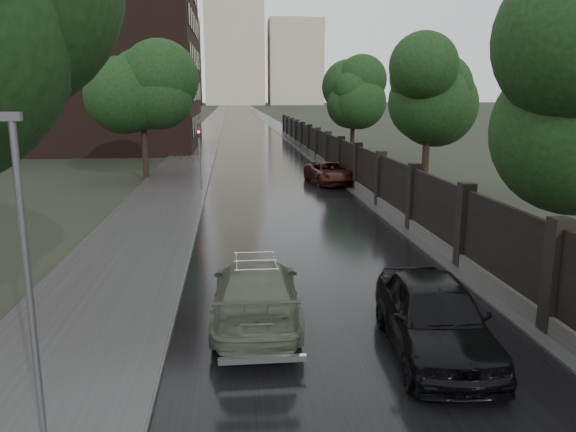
# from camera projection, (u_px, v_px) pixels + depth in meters

# --- Properties ---
(road) EXTENTS (8.00, 420.00, 0.02)m
(road) POSITION_uv_depth(u_px,v_px,m) (238.00, 111.00, 192.25)
(road) COLOR black
(road) RESTS_ON ground
(sidewalk_left) EXTENTS (4.00, 420.00, 0.16)m
(sidewalk_left) POSITION_uv_depth(u_px,v_px,m) (221.00, 110.00, 191.65)
(sidewalk_left) COLOR #2D2D2D
(sidewalk_left) RESTS_ON ground
(verge_right) EXTENTS (3.00, 420.00, 0.08)m
(verge_right) POSITION_uv_depth(u_px,v_px,m) (254.00, 110.00, 192.78)
(verge_right) COLOR #2D2D2D
(verge_right) RESTS_ON ground
(fence_right) EXTENTS (0.45, 75.72, 2.70)m
(fence_right) POSITION_uv_depth(u_px,v_px,m) (335.00, 158.00, 38.85)
(fence_right) COLOR #383533
(fence_right) RESTS_ON ground
(tree_left_far) EXTENTS (4.25, 4.25, 7.39)m
(tree_left_far) POSITION_uv_depth(u_px,v_px,m) (142.00, 96.00, 34.76)
(tree_left_far) COLOR black
(tree_left_far) RESTS_ON ground
(tree_right_b) EXTENTS (4.08, 4.08, 7.01)m
(tree_right_b) POSITION_uv_depth(u_px,v_px,m) (428.00, 102.00, 28.56)
(tree_right_b) COLOR black
(tree_right_b) RESTS_ON ground
(tree_right_c) EXTENTS (4.08, 4.08, 7.01)m
(tree_right_c) POSITION_uv_depth(u_px,v_px,m) (353.00, 99.00, 46.06)
(tree_right_c) COLOR black
(tree_right_c) RESTS_ON ground
(lamp_post) EXTENTS (0.25, 0.12, 5.11)m
(lamp_post) POSITION_uv_depth(u_px,v_px,m) (29.00, 289.00, 7.84)
(lamp_post) COLOR #59595E
(lamp_post) RESTS_ON ground
(traffic_light) EXTENTS (0.16, 0.32, 4.00)m
(traffic_light) POSITION_uv_depth(u_px,v_px,m) (199.00, 149.00, 30.86)
(traffic_light) COLOR #59595E
(traffic_light) RESTS_ON ground
(brick_building) EXTENTS (24.00, 18.00, 20.00)m
(brick_building) POSITION_uv_depth(u_px,v_px,m) (69.00, 45.00, 54.18)
(brick_building) COLOR black
(brick_building) RESTS_ON ground
(stalinist_tower) EXTENTS (92.00, 30.00, 159.00)m
(stalinist_tower) POSITION_uv_depth(u_px,v_px,m) (234.00, 30.00, 291.10)
(stalinist_tower) COLOR tan
(stalinist_tower) RESTS_ON ground
(volga_sedan) EXTENTS (2.23, 5.10, 1.46)m
(volga_sedan) POSITION_uv_depth(u_px,v_px,m) (256.00, 292.00, 13.35)
(volga_sedan) COLOR #515745
(volga_sedan) RESTS_ON ground
(car_right_near) EXTENTS (2.33, 4.94, 1.63)m
(car_right_near) POSITION_uv_depth(u_px,v_px,m) (434.00, 316.00, 11.68)
(car_right_near) COLOR black
(car_right_near) RESTS_ON ground
(car_right_far) EXTENTS (2.84, 5.13, 1.36)m
(car_right_far) POSITION_uv_depth(u_px,v_px,m) (330.00, 173.00, 34.19)
(car_right_far) COLOR black
(car_right_far) RESTS_ON ground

